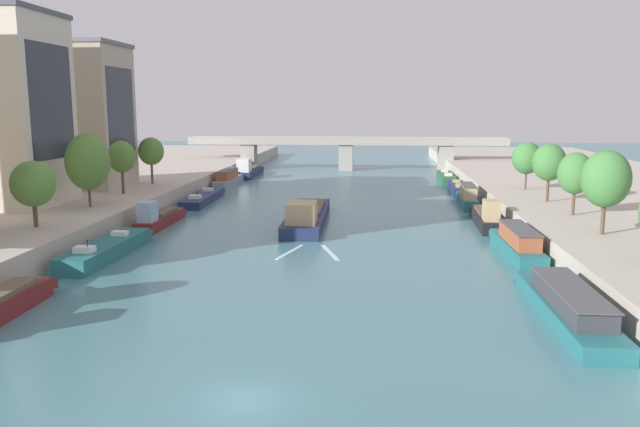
# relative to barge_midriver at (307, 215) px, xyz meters

# --- Properties ---
(ground_plane) EXTENTS (400.00, 400.00, 0.00)m
(ground_plane) POSITION_rel_barge_midriver_xyz_m (1.66, -42.05, -1.00)
(ground_plane) COLOR teal
(quay_left) EXTENTS (36.00, 170.00, 2.31)m
(quay_left) POSITION_rel_barge_midriver_xyz_m (-36.14, 12.95, 0.16)
(quay_left) COLOR #B7AD9E
(quay_left) RESTS_ON ground
(quay_right) EXTENTS (36.00, 170.00, 2.31)m
(quay_right) POSITION_rel_barge_midriver_xyz_m (39.45, 12.95, 0.16)
(quay_right) COLOR #B7AD9E
(quay_right) RESTS_ON ground
(barge_midriver) EXTENTS (4.34, 20.84, 3.35)m
(barge_midriver) POSITION_rel_barge_midriver_xyz_m (0.00, 0.00, 0.00)
(barge_midriver) COLOR #1E284C
(barge_midriver) RESTS_ON ground
(wake_behind_barge) EXTENTS (5.60, 5.93, 0.03)m
(wake_behind_barge) POSITION_rel_barge_midriver_xyz_m (1.71, -13.37, -0.99)
(wake_behind_barge) COLOR silver
(wake_behind_barge) RESTS_ON ground
(moored_boat_left_lone) EXTENTS (3.16, 14.31, 2.45)m
(moored_boat_left_lone) POSITION_rel_barge_midriver_xyz_m (-15.59, -16.61, -0.30)
(moored_boat_left_lone) COLOR #23666B
(moored_boat_left_lone) RESTS_ON ground
(moored_boat_left_midway) EXTENTS (2.17, 11.72, 3.19)m
(moored_boat_left_midway) POSITION_rel_barge_midriver_xyz_m (-15.82, -2.61, -0.06)
(moored_boat_left_midway) COLOR maroon
(moored_boat_left_midway) RESTS_ON ground
(moored_boat_left_far) EXTENTS (3.13, 15.56, 2.16)m
(moored_boat_left_far) POSITION_rel_barge_midriver_xyz_m (-15.77, 15.02, -0.44)
(moored_boat_left_far) COLOR #1E284C
(moored_boat_left_far) RESTS_ON ground
(moored_boat_left_end) EXTENTS (2.38, 13.01, 2.66)m
(moored_boat_left_end) POSITION_rel_barge_midriver_xyz_m (-16.34, 32.42, 0.11)
(moored_boat_left_end) COLOR gray
(moored_boat_left_end) RESTS_ON ground
(moored_boat_left_gap_after) EXTENTS (3.00, 14.43, 3.51)m
(moored_boat_left_gap_after) POSITION_rel_barge_midriver_xyz_m (-15.72, 46.25, 0.03)
(moored_boat_left_gap_after) COLOR #1E284C
(moored_boat_left_gap_after) RESTS_ON ground
(moored_boat_right_end) EXTENTS (2.89, 15.75, 2.22)m
(moored_boat_right_end) POSITION_rel_barge_midriver_xyz_m (19.17, -29.77, -0.07)
(moored_boat_right_end) COLOR #23666B
(moored_boat_right_end) RESTS_ON ground
(moored_boat_right_downstream) EXTENTS (2.52, 12.87, 2.70)m
(moored_boat_right_downstream) POSITION_rel_barge_midriver_xyz_m (19.74, -13.41, 0.13)
(moored_boat_right_downstream) COLOR #23666B
(moored_boat_right_downstream) RESTS_ON ground
(moored_boat_right_lone) EXTENTS (2.56, 12.89, 3.40)m
(moored_boat_right_lone) POSITION_rel_barge_midriver_xyz_m (19.45, 0.49, 0.01)
(moored_boat_right_lone) COLOR black
(moored_boat_right_lone) RESTS_ON ground
(moored_boat_right_near) EXTENTS (2.19, 10.78, 2.91)m
(moored_boat_right_near) POSITION_rel_barge_midriver_xyz_m (19.43, 14.25, 0.21)
(moored_boat_right_near) COLOR #23666B
(moored_boat_right_near) RESTS_ON ground
(moored_boat_right_far) EXTENTS (2.66, 12.15, 2.44)m
(moored_boat_right_far) POSITION_rel_barge_midriver_xyz_m (19.80, 26.74, -0.30)
(moored_boat_right_far) COLOR #1E284C
(moored_boat_right_far) RESTS_ON ground
(moored_boat_right_upstream) EXTENTS (2.33, 13.41, 2.34)m
(moored_boat_right_upstream) POSITION_rel_barge_midriver_xyz_m (19.80, 42.56, -0.35)
(moored_boat_right_upstream) COLOR #235633
(moored_boat_right_upstream) RESTS_ON ground
(tree_left_distant) EXTENTS (3.83, 3.83, 5.89)m
(tree_left_distant) POSITION_rel_barge_midriver_xyz_m (-22.43, -15.54, 5.16)
(tree_left_distant) COLOR brown
(tree_left_distant) RESTS_ON quay_left
(tree_left_midway) EXTENTS (4.57, 4.57, 7.75)m
(tree_left_midway) POSITION_rel_barge_midriver_xyz_m (-22.66, -4.26, 6.09)
(tree_left_midway) COLOR brown
(tree_left_midway) RESTS_ON quay_left
(tree_left_second) EXTENTS (3.26, 3.26, 6.46)m
(tree_left_second) POSITION_rel_barge_midriver_xyz_m (-23.06, 5.73, 5.81)
(tree_left_second) COLOR brown
(tree_left_second) RESTS_ON quay_left
(tree_left_nearest) EXTENTS (3.45, 3.45, 6.31)m
(tree_left_nearest) POSITION_rel_barge_midriver_xyz_m (-23.12, 16.09, 5.71)
(tree_left_nearest) COLOR brown
(tree_left_nearest) RESTS_ON quay_left
(tree_right_midway) EXTENTS (3.95, 3.95, 7.04)m
(tree_right_midway) POSITION_rel_barge_midriver_xyz_m (26.36, -14.47, 5.96)
(tree_right_midway) COLOR brown
(tree_right_midway) RESTS_ON quay_right
(tree_right_end_of_row) EXTENTS (3.38, 3.38, 6.15)m
(tree_right_end_of_row) POSITION_rel_barge_midriver_xyz_m (26.82, -5.01, 5.41)
(tree_right_end_of_row) COLOR brown
(tree_right_end_of_row) RESTS_ON quay_right
(tree_right_past_mid) EXTENTS (3.69, 3.69, 6.45)m
(tree_right_past_mid) POSITION_rel_barge_midriver_xyz_m (26.66, 3.78, 5.68)
(tree_right_past_mid) COLOR brown
(tree_right_past_mid) RESTS_ON quay_right
(tree_right_second) EXTENTS (3.74, 3.74, 6.04)m
(tree_right_second) POSITION_rel_barge_midriver_xyz_m (26.69, 14.27, 5.30)
(tree_right_second) COLOR brown
(tree_right_second) RESTS_ON quay_right
(building_left_far_end) EXTENTS (12.00, 11.41, 20.46)m
(building_left_far_end) POSITION_rel_barge_midriver_xyz_m (-32.44, -3.26, 11.56)
(building_left_far_end) COLOR beige
(building_left_far_end) RESTS_ON quay_left
(building_left_corner) EXTENTS (14.46, 10.79, 18.60)m
(building_left_corner) POSITION_rel_barge_midriver_xyz_m (-32.44, 12.08, 10.63)
(building_left_corner) COLOR #B2A38E
(building_left_corner) RESTS_ON quay_left
(bridge_far) EXTENTS (63.60, 4.40, 6.64)m
(bridge_far) POSITION_rel_barge_midriver_xyz_m (1.66, 59.02, 3.27)
(bridge_far) COLOR #9E998E
(bridge_far) RESTS_ON ground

